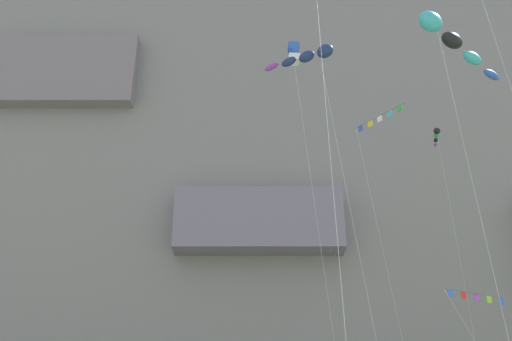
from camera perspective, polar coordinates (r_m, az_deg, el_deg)
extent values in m
cube|color=gray|center=(71.19, 0.39, -5.21)|extent=(180.00, 26.55, 60.67)
cube|color=slate|center=(69.10, -17.77, 8.42)|extent=(16.42, 3.76, 8.65)
cube|color=slate|center=(56.84, 0.44, -5.29)|extent=(15.51, 4.98, 5.91)
cylinder|color=black|center=(47.29, 11.76, 5.10)|extent=(3.10, 3.52, 0.02)
cube|color=blue|center=(48.08, 10.05, 3.95)|extent=(0.30, 0.34, 0.47)
cube|color=yellow|center=(47.61, 10.91, 4.39)|extent=(0.31, 0.35, 0.47)
cube|color=white|center=(47.15, 11.79, 4.83)|extent=(0.32, 0.35, 0.47)
cube|color=#38B2D1|center=(46.70, 12.69, 5.28)|extent=(0.33, 0.36, 0.47)
cube|color=green|center=(46.27, 13.60, 5.74)|extent=(0.32, 0.35, 0.47)
cylinder|color=silver|center=(40.74, 12.95, -11.16)|extent=(1.81, 4.90, 28.06)
cube|color=blue|center=(48.00, 3.73, 11.51)|extent=(0.88, 0.88, 0.60)
cube|color=white|center=(47.31, 3.77, 10.48)|extent=(0.88, 0.88, 0.60)
cylinder|color=black|center=(47.68, 4.22, 10.99)|extent=(0.03, 0.03, 1.61)
cylinder|color=black|center=(47.63, 3.28, 11.00)|extent=(0.03, 0.03, 1.61)
cylinder|color=silver|center=(39.01, 6.45, -8.06)|extent=(2.58, 1.07, 31.80)
ellipsoid|color=navy|center=(39.76, 6.71, 11.19)|extent=(1.49, 1.39, 0.99)
ellipsoid|color=navy|center=(40.32, 4.96, 10.72)|extent=(1.38, 1.25, 0.83)
ellipsoid|color=navy|center=(40.91, 3.27, 10.25)|extent=(1.28, 1.10, 0.67)
ellipsoid|color=purple|center=(41.54, 1.64, 9.79)|extent=(1.18, 0.96, 0.51)
cylinder|color=silver|center=(32.67, 9.93, -7.80)|extent=(2.75, 1.23, 27.55)
cylinder|color=black|center=(38.50, 20.30, -10.87)|extent=(4.45, 2.18, 0.02)
cube|color=blue|center=(37.08, 18.14, -10.97)|extent=(0.35, 0.20, 0.42)
cube|color=red|center=(37.75, 19.27, -11.09)|extent=(0.36, 0.21, 0.42)
cube|color=purple|center=(38.44, 20.35, -11.19)|extent=(0.36, 0.21, 0.42)
cube|color=#8CCC33|center=(39.14, 21.40, -11.29)|extent=(0.35, 0.20, 0.42)
cube|color=blue|center=(39.85, 22.42, -11.38)|extent=(0.35, 0.19, 0.42)
ellipsoid|color=#38B2D1|center=(33.90, 16.33, 13.43)|extent=(1.95, 1.88, 1.17)
ellipsoid|color=black|center=(35.11, 18.22, 11.67)|extent=(1.81, 1.72, 0.99)
ellipsoid|color=#38B2D1|center=(36.39, 19.95, 10.03)|extent=(1.68, 1.57, 0.81)
ellipsoid|color=blue|center=(37.72, 21.55, 8.48)|extent=(1.54, 1.42, 0.62)
cylinder|color=silver|center=(25.96, 20.85, -4.94)|extent=(1.02, 4.54, 24.23)
ellipsoid|color=black|center=(53.72, 16.92, 3.64)|extent=(0.65, 0.70, 0.61)
ellipsoid|color=green|center=(54.26, 16.87, 3.21)|extent=(0.55, 0.67, 0.51)
ellipsoid|color=black|center=(54.80, 16.82, 2.79)|extent=(0.45, 0.64, 0.41)
ellipsoid|color=purple|center=(55.35, 16.78, 2.38)|extent=(0.35, 0.61, 0.31)
cylinder|color=silver|center=(47.09, 19.57, -11.51)|extent=(0.36, 2.28, 29.62)
cylinder|color=silver|center=(21.60, 6.48, 9.66)|extent=(0.21, 4.91, 31.78)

